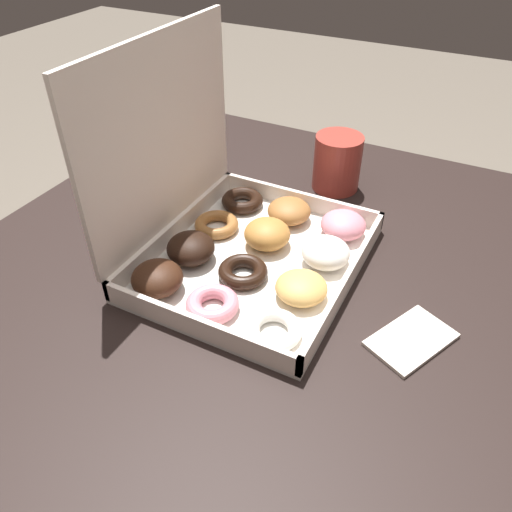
# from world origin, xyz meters

# --- Properties ---
(ground_plane) EXTENTS (8.00, 8.00, 0.00)m
(ground_plane) POSITION_xyz_m (0.00, 0.00, 0.00)
(ground_plane) COLOR #6B6054
(dining_table) EXTENTS (0.98, 1.00, 0.75)m
(dining_table) POSITION_xyz_m (0.00, 0.00, 0.65)
(dining_table) COLOR black
(dining_table) RESTS_ON ground_plane
(donut_box) EXTENTS (0.36, 0.31, 0.33)m
(donut_box) POSITION_xyz_m (-0.01, 0.07, 0.80)
(donut_box) COLOR silver
(donut_box) RESTS_ON dining_table
(coffee_mug) EXTENTS (0.09, 0.09, 0.11)m
(coffee_mug) POSITION_xyz_m (0.27, 0.01, 0.81)
(coffee_mug) COLOR #A3382D
(coffee_mug) RESTS_ON dining_table
(paper_napkin) EXTENTS (0.14, 0.11, 0.01)m
(paper_napkin) POSITION_xyz_m (-0.06, -0.22, 0.75)
(paper_napkin) COLOR silver
(paper_napkin) RESTS_ON dining_table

